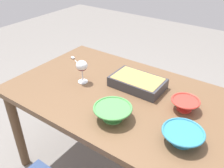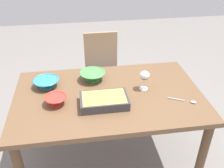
{
  "view_description": "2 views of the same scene",
  "coord_description": "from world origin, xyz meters",
  "px_view_note": "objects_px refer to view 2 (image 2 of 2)",
  "views": [
    {
      "loc": [
        0.71,
        -1.11,
        1.63
      ],
      "look_at": [
        -0.05,
        -0.02,
        0.81
      ],
      "focal_mm": 38.66,
      "sensor_mm": 36.0,
      "label": 1
    },
    {
      "loc": [
        0.22,
        1.65,
        1.9
      ],
      "look_at": [
        -0.03,
        -0.01,
        0.84
      ],
      "focal_mm": 40.94,
      "sensor_mm": 36.0,
      "label": 2
    }
  ],
  "objects_px": {
    "dining_table": "(109,104)",
    "chair": "(102,71)",
    "small_bowl": "(46,82)",
    "serving_bowl": "(56,100)",
    "casserole_dish": "(104,100)",
    "serving_spoon": "(188,101)",
    "mixing_bowl": "(93,75)",
    "wine_glass": "(144,76)"
  },
  "relations": [
    {
      "from": "chair",
      "to": "casserole_dish",
      "type": "relative_size",
      "value": 2.59
    },
    {
      "from": "chair",
      "to": "serving_spoon",
      "type": "xyz_separation_m",
      "value": [
        -0.54,
        1.01,
        0.26
      ]
    },
    {
      "from": "casserole_dish",
      "to": "small_bowl",
      "type": "distance_m",
      "value": 0.54
    },
    {
      "from": "mixing_bowl",
      "to": "serving_spoon",
      "type": "bearing_deg",
      "value": 148.16
    },
    {
      "from": "mixing_bowl",
      "to": "serving_bowl",
      "type": "xyz_separation_m",
      "value": [
        0.3,
        0.31,
        -0.0
      ]
    },
    {
      "from": "wine_glass",
      "to": "serving_spoon",
      "type": "xyz_separation_m",
      "value": [
        -0.29,
        0.22,
        -0.11
      ]
    },
    {
      "from": "wine_glass",
      "to": "serving_spoon",
      "type": "distance_m",
      "value": 0.38
    },
    {
      "from": "wine_glass",
      "to": "mixing_bowl",
      "type": "relative_size",
      "value": 0.76
    },
    {
      "from": "casserole_dish",
      "to": "small_bowl",
      "type": "relative_size",
      "value": 1.67
    },
    {
      "from": "serving_bowl",
      "to": "serving_spoon",
      "type": "xyz_separation_m",
      "value": [
        -0.99,
        0.12,
        -0.03
      ]
    },
    {
      "from": "serving_spoon",
      "to": "chair",
      "type": "bearing_deg",
      "value": -61.6
    },
    {
      "from": "mixing_bowl",
      "to": "small_bowl",
      "type": "relative_size",
      "value": 1.04
    },
    {
      "from": "serving_bowl",
      "to": "small_bowl",
      "type": "bearing_deg",
      "value": -71.73
    },
    {
      "from": "chair",
      "to": "serving_bowl",
      "type": "xyz_separation_m",
      "value": [
        0.45,
        0.89,
        0.29
      ]
    },
    {
      "from": "small_bowl",
      "to": "serving_spoon",
      "type": "distance_m",
      "value": 1.14
    },
    {
      "from": "chair",
      "to": "dining_table",
      "type": "bearing_deg",
      "value": 87.17
    },
    {
      "from": "mixing_bowl",
      "to": "serving_bowl",
      "type": "bearing_deg",
      "value": 45.84
    },
    {
      "from": "wine_glass",
      "to": "mixing_bowl",
      "type": "xyz_separation_m",
      "value": [
        0.4,
        -0.2,
        -0.08
      ]
    },
    {
      "from": "wine_glass",
      "to": "serving_bowl",
      "type": "bearing_deg",
      "value": 8.63
    },
    {
      "from": "casserole_dish",
      "to": "small_bowl",
      "type": "xyz_separation_m",
      "value": [
        0.44,
        -0.32,
        0.0
      ]
    },
    {
      "from": "dining_table",
      "to": "chair",
      "type": "height_order",
      "value": "chair"
    },
    {
      "from": "dining_table",
      "to": "serving_bowl",
      "type": "bearing_deg",
      "value": 9.95
    },
    {
      "from": "small_bowl",
      "to": "dining_table",
      "type": "bearing_deg",
      "value": 159.02
    },
    {
      "from": "dining_table",
      "to": "casserole_dish",
      "type": "xyz_separation_m",
      "value": [
        0.05,
        0.13,
        0.13
      ]
    },
    {
      "from": "chair",
      "to": "serving_spoon",
      "type": "relative_size",
      "value": 4.58
    },
    {
      "from": "chair",
      "to": "small_bowl",
      "type": "distance_m",
      "value": 0.87
    },
    {
      "from": "dining_table",
      "to": "serving_spoon",
      "type": "height_order",
      "value": "serving_spoon"
    },
    {
      "from": "chair",
      "to": "serving_bowl",
      "type": "bearing_deg",
      "value": 63.35
    },
    {
      "from": "dining_table",
      "to": "chair",
      "type": "relative_size",
      "value": 1.62
    },
    {
      "from": "serving_bowl",
      "to": "dining_table",
      "type": "bearing_deg",
      "value": -170.05
    },
    {
      "from": "casserole_dish",
      "to": "wine_glass",
      "type": "bearing_deg",
      "value": -154.44
    },
    {
      "from": "chair",
      "to": "mixing_bowl",
      "type": "bearing_deg",
      "value": 75.93
    },
    {
      "from": "mixing_bowl",
      "to": "serving_bowl",
      "type": "distance_m",
      "value": 0.43
    },
    {
      "from": "casserole_dish",
      "to": "small_bowl",
      "type": "bearing_deg",
      "value": -35.9
    },
    {
      "from": "small_bowl",
      "to": "casserole_dish",
      "type": "bearing_deg",
      "value": 144.1
    },
    {
      "from": "dining_table",
      "to": "small_bowl",
      "type": "relative_size",
      "value": 7.03
    },
    {
      "from": "casserole_dish",
      "to": "serving_bowl",
      "type": "distance_m",
      "value": 0.36
    },
    {
      "from": "small_bowl",
      "to": "chair",
      "type": "bearing_deg",
      "value": -130.2
    },
    {
      "from": "chair",
      "to": "mixing_bowl",
      "type": "relative_size",
      "value": 4.18
    },
    {
      "from": "chair",
      "to": "small_bowl",
      "type": "bearing_deg",
      "value": 49.8
    },
    {
      "from": "wine_glass",
      "to": "small_bowl",
      "type": "height_order",
      "value": "wine_glass"
    },
    {
      "from": "wine_glass",
      "to": "casserole_dish",
      "type": "xyz_separation_m",
      "value": [
        0.35,
        0.17,
        -0.08
      ]
    }
  ]
}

